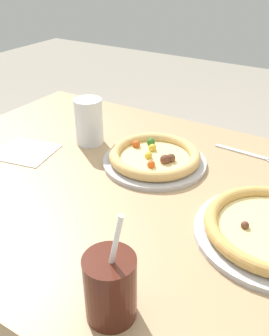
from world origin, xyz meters
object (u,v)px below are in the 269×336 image
at_px(drink_cup_colored, 110,287).
at_px(pizza_far, 155,158).
at_px(water_cup_clear, 89,121).
at_px(fork, 252,155).

bearing_deg(drink_cup_colored, pizza_far, 111.18).
xyz_separation_m(pizza_far, water_cup_clear, (-0.23, 0.01, 0.05)).
bearing_deg(fork, pizza_far, -138.79).
relative_size(pizza_far, drink_cup_colored, 1.37).
bearing_deg(drink_cup_colored, water_cup_clear, 130.79).
relative_size(pizza_far, fork, 1.41).
height_order(pizza_far, fork, pizza_far).
height_order(water_cup_clear, fork, water_cup_clear).
relative_size(drink_cup_colored, water_cup_clear, 1.50).
bearing_deg(fork, drink_cup_colored, -93.07).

